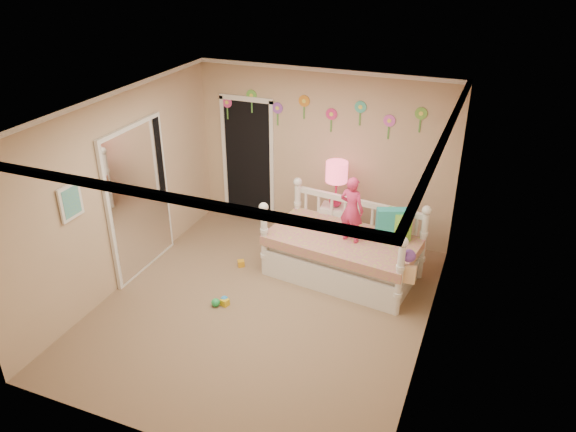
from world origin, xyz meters
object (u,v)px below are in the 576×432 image
at_px(child, 352,210).
at_px(table_lamp, 336,177).
at_px(daybed, 343,241).
at_px(nightstand, 334,227).

height_order(child, table_lamp, child).
xyz_separation_m(daybed, nightstand, (-0.34, 0.72, -0.21)).
bearing_deg(daybed, child, -21.47).
bearing_deg(daybed, table_lamp, 122.75).
bearing_deg(table_lamp, child, -59.81).
relative_size(child, table_lamp, 1.31).
bearing_deg(child, table_lamp, -47.47).
xyz_separation_m(child, table_lamp, (-0.45, 0.78, 0.08)).
bearing_deg(nightstand, daybed, -70.07).
bearing_deg(nightstand, child, -65.41).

